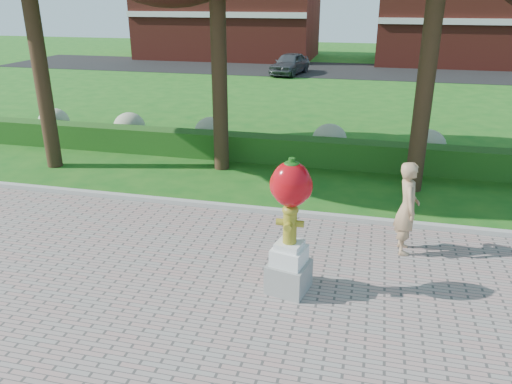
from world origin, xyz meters
TOP-DOWN VIEW (x-y plane):
  - ground at (0.00, 0.00)m, footprint 100.00×100.00m
  - curb at (0.00, 3.00)m, footprint 40.00×0.18m
  - lawn_hedge at (0.00, 7.00)m, footprint 24.00×0.70m
  - hydrangea_row at (0.57, 8.00)m, footprint 20.10×1.10m
  - street at (0.00, 28.00)m, footprint 50.00×8.00m
  - building_left at (-10.00, 34.00)m, footprint 14.00×8.00m
  - building_right at (8.00, 34.00)m, footprint 12.00×8.00m
  - hydrant_sculpture at (1.13, -0.17)m, footprint 0.78×0.78m
  - woman at (3.12, 1.79)m, footprint 0.52×0.73m
  - parked_car at (-3.33, 25.27)m, footprint 2.36×4.28m

SIDE VIEW (x-z plane):
  - ground at x=0.00m, z-range 0.00..0.00m
  - street at x=0.00m, z-range 0.00..0.02m
  - curb at x=0.00m, z-range 0.00..0.15m
  - lawn_hedge at x=0.00m, z-range 0.00..0.80m
  - hydrangea_row at x=0.57m, z-range 0.06..1.04m
  - parked_car at x=-3.33m, z-range 0.02..1.40m
  - woman at x=3.12m, z-range 0.04..1.92m
  - hydrant_sculpture at x=1.13m, z-range 0.11..2.53m
  - building_right at x=8.00m, z-range 0.00..6.40m
  - building_left at x=-10.00m, z-range 0.00..7.00m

